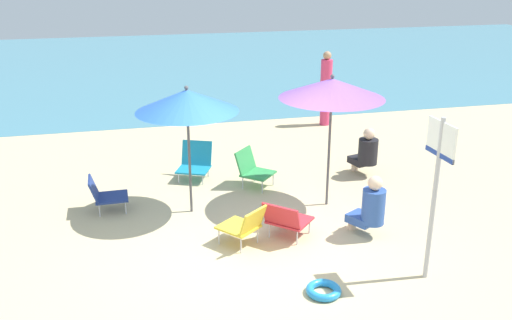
{
  "coord_description": "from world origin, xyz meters",
  "views": [
    {
      "loc": [
        -1.55,
        -6.42,
        3.74
      ],
      "look_at": [
        0.36,
        1.64,
        0.7
      ],
      "focal_mm": 39.33,
      "sensor_mm": 36.0,
      "label": 1
    }
  ],
  "objects": [
    {
      "name": "ground_plane",
      "position": [
        0.0,
        0.0,
        0.0
      ],
      "size": [
        40.0,
        40.0,
        0.0
      ],
      "primitive_type": "plane",
      "color": "#D3BC8C"
    },
    {
      "name": "sea_water",
      "position": [
        0.0,
        14.18,
        0.0
      ],
      "size": [
        40.0,
        16.0,
        0.01
      ],
      "primitive_type": "cube",
      "color": "teal",
      "rests_on": "ground_plane"
    },
    {
      "name": "umbrella_purple",
      "position": [
        1.43,
        1.24,
        1.88
      ],
      "size": [
        1.59,
        1.59,
        2.09
      ],
      "color": "#4C4C51",
      "rests_on": "ground_plane"
    },
    {
      "name": "umbrella_blue",
      "position": [
        -0.7,
        1.48,
        1.76
      ],
      "size": [
        1.51,
        1.51,
        1.98
      ],
      "color": "#4C4C51",
      "rests_on": "ground_plane"
    },
    {
      "name": "beach_chair_a",
      "position": [
        0.44,
        2.24,
        0.33
      ],
      "size": [
        0.75,
        0.74,
        0.64
      ],
      "rotation": [
        0.0,
        0.0,
        -0.74
      ],
      "color": "#33934C",
      "rests_on": "ground_plane"
    },
    {
      "name": "beach_chair_b",
      "position": [
        -0.46,
        2.86,
        0.3
      ],
      "size": [
        0.72,
        0.73,
        0.64
      ],
      "rotation": [
        0.0,
        0.0,
        -1.98
      ],
      "color": "teal",
      "rests_on": "ground_plane"
    },
    {
      "name": "beach_chair_c",
      "position": [
        -1.99,
        1.79,
        0.29
      ],
      "size": [
        0.58,
        0.47,
        0.56
      ],
      "rotation": [
        0.0,
        0.0,
        0.02
      ],
      "color": "navy",
      "rests_on": "ground_plane"
    },
    {
      "name": "beach_chair_d",
      "position": [
        -0.14,
        0.22,
        0.32
      ],
      "size": [
        0.71,
        0.72,
        0.59
      ],
      "rotation": [
        0.0,
        0.0,
        2.25
      ],
      "color": "gold",
      "rests_on": "ground_plane"
    },
    {
      "name": "beach_chair_e",
      "position": [
        0.48,
        0.29,
        0.3
      ],
      "size": [
        0.79,
        0.79,
        0.57
      ],
      "rotation": [
        0.0,
        0.0,
        0.81
      ],
      "color": "red",
      "rests_on": "ground_plane"
    },
    {
      "name": "person_a",
      "position": [
        1.63,
        0.09,
        0.45
      ],
      "size": [
        0.48,
        0.55,
        0.92
      ],
      "rotation": [
        0.0,
        0.0,
        2.09
      ],
      "color": "#2D519E",
      "rests_on": "ground_plane"
    },
    {
      "name": "person_b",
      "position": [
        2.92,
        5.48,
        0.88
      ],
      "size": [
        0.26,
        0.26,
        1.71
      ],
      "rotation": [
        0.0,
        0.0,
        1.93
      ],
      "color": "#DB3866",
      "rests_on": "ground_plane"
    },
    {
      "name": "person_c",
      "position": [
        2.52,
        2.25,
        0.45
      ],
      "size": [
        0.43,
        0.56,
        0.91
      ],
      "rotation": [
        0.0,
        0.0,
        1.83
      ],
      "color": "black",
      "rests_on": "ground_plane"
    },
    {
      "name": "warning_sign",
      "position": [
        1.87,
        -1.06,
        1.36
      ],
      "size": [
        0.06,
        0.55,
        2.04
      ],
      "rotation": [
        0.0,
        0.0,
        0.03
      ],
      "color": "#ADADB2",
      "rests_on": "ground_plane"
    },
    {
      "name": "swim_ring",
      "position": [
        0.52,
        -1.13,
        0.05
      ],
      "size": [
        0.42,
        0.42,
        0.09
      ],
      "primitive_type": "torus",
      "color": "#238CD8",
      "rests_on": "ground_plane"
    }
  ]
}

